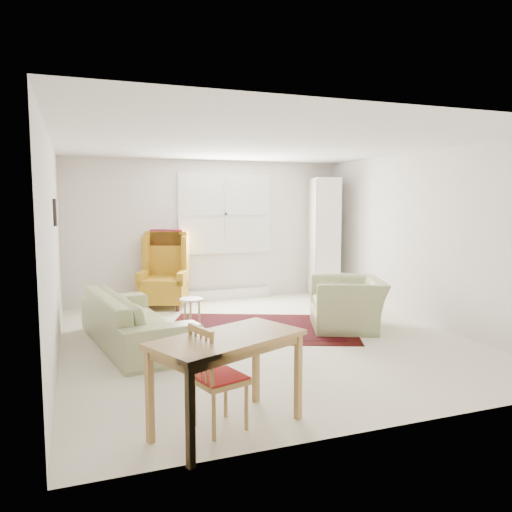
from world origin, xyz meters
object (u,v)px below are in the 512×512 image
object	(u,v)px
wingback_chair	(163,269)
desk_chair	(220,377)
armchair	(347,298)
desk	(228,384)
cabinet	(324,238)
coffee_table	(345,312)
stool	(192,314)
sofa	(135,309)

from	to	relation	value
wingback_chair	desk_chair	distance (m)	4.64
armchair	desk	world-z (taller)	armchair
armchair	desk_chair	world-z (taller)	armchair
armchair	cabinet	size ratio (longest dim) A/B	0.50
coffee_table	desk	size ratio (longest dim) A/B	0.43
stool	wingback_chair	bearing A→B (deg)	94.57
armchair	wingback_chair	world-z (taller)	wingback_chair
desk	armchair	bearing A→B (deg)	44.28
desk_chair	cabinet	bearing A→B (deg)	-52.12
stool	coffee_table	bearing A→B (deg)	-16.79
armchair	stool	world-z (taller)	armchair
armchair	desk_chair	xyz separation A→B (m)	(-2.54, -2.38, -0.00)
stool	cabinet	xyz separation A→B (m)	(2.88, 1.56, 0.88)
coffee_table	cabinet	distance (m)	2.49
wingback_chair	desk	size ratio (longest dim) A/B	1.10
sofa	coffee_table	world-z (taller)	sofa
wingback_chair	sofa	bearing A→B (deg)	-87.96
coffee_table	stool	size ratio (longest dim) A/B	1.15
armchair	sofa	bearing A→B (deg)	-72.59
desk	desk_chair	world-z (taller)	desk_chair
cabinet	wingback_chair	bearing A→B (deg)	-164.25
coffee_table	armchair	bearing A→B (deg)	-98.03
desk_chair	desk	bearing A→B (deg)	-154.85
sofa	cabinet	world-z (taller)	cabinet
stool	desk_chair	xyz separation A→B (m)	(-0.48, -3.09, 0.20)
stool	desk_chair	world-z (taller)	desk_chair
armchair	desk_chair	bearing A→B (deg)	-25.53
armchair	wingback_chair	xyz separation A→B (m)	(-2.19, 2.24, 0.23)
coffee_table	desk	world-z (taller)	desk
armchair	stool	bearing A→B (deg)	-87.58
wingback_chair	desk_chair	world-z (taller)	wingback_chair
stool	cabinet	bearing A→B (deg)	28.43
stool	desk	world-z (taller)	desk
armchair	wingback_chair	size ratio (longest dim) A/B	0.84
sofa	armchair	xyz separation A→B (m)	(2.89, -0.20, -0.03)
coffee_table	stool	world-z (taller)	stool
desk	sofa	bearing A→B (deg)	98.58
sofa	stool	xyz separation A→B (m)	(0.83, 0.51, -0.23)
stool	armchair	bearing A→B (deg)	-18.95
armchair	desk_chair	distance (m)	3.48
sofa	wingback_chair	world-z (taller)	wingback_chair
wingback_chair	stool	size ratio (longest dim) A/B	2.96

